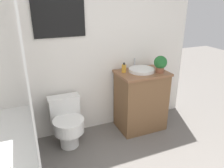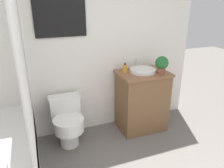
{
  "view_description": "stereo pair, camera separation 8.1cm",
  "coord_description": "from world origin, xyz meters",
  "views": [
    {
      "loc": [
        -0.57,
        -0.29,
        1.71
      ],
      "look_at": [
        0.32,
        1.84,
        0.8
      ],
      "focal_mm": 35.0,
      "sensor_mm": 36.0,
      "label": 1
    },
    {
      "loc": [
        -0.5,
        -0.32,
        1.71
      ],
      "look_at": [
        0.32,
        1.84,
        0.8
      ],
      "focal_mm": 35.0,
      "sensor_mm": 36.0,
      "label": 2
    }
  ],
  "objects": [
    {
      "name": "soap_bottle",
      "position": [
        0.61,
        2.12,
        0.87
      ],
      "size": [
        0.06,
        0.06,
        0.13
      ],
      "color": "gold",
      "rests_on": "vanity"
    },
    {
      "name": "vanity",
      "position": [
        0.83,
        2.03,
        0.41
      ],
      "size": [
        0.65,
        0.47,
        0.82
      ],
      "color": "brown",
      "rests_on": "ground_plane"
    },
    {
      "name": "shower_area",
      "position": [
        -0.84,
        1.5,
        0.3
      ],
      "size": [
        0.6,
        1.57,
        1.98
      ],
      "color": "white",
      "rests_on": "ground_plane"
    },
    {
      "name": "toilet",
      "position": [
        -0.19,
        2.03,
        0.31
      ],
      "size": [
        0.38,
        0.48,
        0.6
      ],
      "color": "white",
      "rests_on": "ground_plane"
    },
    {
      "name": "wall_back",
      "position": [
        -0.0,
        2.31,
        1.26
      ],
      "size": [
        3.32,
        0.07,
        2.5
      ],
      "color": "white",
      "rests_on": "ground_plane"
    },
    {
      "name": "sink",
      "position": [
        0.83,
        2.06,
        0.84
      ],
      "size": [
        0.34,
        0.37,
        0.13
      ],
      "color": "white",
      "rests_on": "vanity"
    },
    {
      "name": "potted_plant",
      "position": [
        1.03,
        1.93,
        0.94
      ],
      "size": [
        0.17,
        0.17,
        0.22
      ],
      "color": "brown",
      "rests_on": "vanity"
    }
  ]
}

